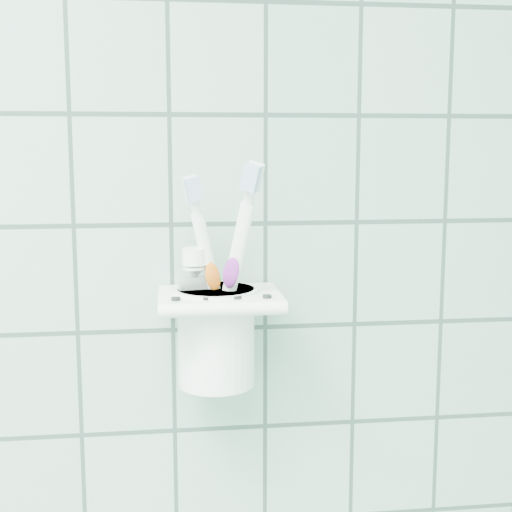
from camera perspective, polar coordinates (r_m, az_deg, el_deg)
The scene contains 6 objects.
holder_bracket at distance 0.71m, azimuth -2.96°, elevation -3.56°, with size 0.12×0.10×0.04m.
cup at distance 0.72m, azimuth -3.21°, elevation -6.14°, with size 0.08×0.08×0.10m.
toothbrush_pink at distance 0.71m, azimuth -1.93°, elevation -1.35°, with size 0.05×0.03×0.21m.
toothbrush_blue at distance 0.72m, azimuth -3.33°, elevation -1.54°, with size 0.02×0.08×0.20m.
toothbrush_orange at distance 0.71m, azimuth -3.62°, elevation -0.60°, with size 0.05×0.06×0.22m.
toothpaste_tube at distance 0.71m, azimuth -4.81°, elevation -3.75°, with size 0.04×0.03×0.13m.
Camera 1 is at (0.58, 0.46, 1.44)m, focal length 50.00 mm.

